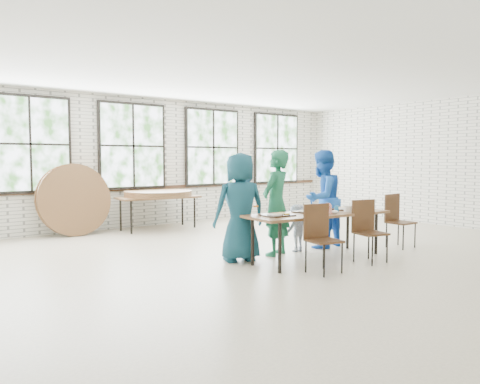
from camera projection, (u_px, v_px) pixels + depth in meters
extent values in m
plane|color=beige|center=(256.00, 261.00, 7.28)|extent=(12.00, 12.00, 0.00)
plane|color=white|center=(256.00, 65.00, 7.06)|extent=(12.00, 12.00, 0.00)
plane|color=silver|center=(132.00, 162.00, 10.74)|extent=(12.00, 0.00, 12.00)
plane|color=silver|center=(456.00, 162.00, 10.81)|extent=(0.00, 9.00, 9.00)
cube|color=#422819|center=(133.00, 189.00, 10.75)|extent=(11.80, 0.05, 0.08)
cube|color=black|center=(30.00, 144.00, 9.33)|extent=(1.62, 0.05, 1.97)
cube|color=white|center=(30.00, 144.00, 9.30)|extent=(1.50, 0.01, 1.85)
cube|color=black|center=(133.00, 146.00, 10.66)|extent=(1.62, 0.05, 1.97)
cube|color=white|center=(133.00, 146.00, 10.63)|extent=(1.50, 0.01, 1.85)
cube|color=black|center=(213.00, 147.00, 11.99)|extent=(1.62, 0.05, 1.97)
cube|color=white|center=(213.00, 147.00, 11.97)|extent=(1.50, 0.01, 1.85)
cube|color=black|center=(276.00, 149.00, 13.33)|extent=(1.62, 0.05, 1.97)
cube|color=white|center=(277.00, 149.00, 13.30)|extent=(1.50, 0.01, 1.85)
cube|color=brown|center=(318.00, 214.00, 7.32)|extent=(2.46, 1.02, 0.04)
cylinder|color=black|center=(280.00, 248.00, 6.46)|extent=(0.05, 0.05, 0.70)
cylinder|color=black|center=(252.00, 242.00, 6.93)|extent=(0.05, 0.05, 0.70)
cylinder|color=black|center=(376.00, 233.00, 7.77)|extent=(0.05, 0.05, 0.70)
cylinder|color=black|center=(348.00, 229.00, 8.24)|extent=(0.05, 0.05, 0.70)
cube|color=#472B17|center=(324.00, 241.00, 6.46)|extent=(0.49, 0.47, 0.03)
cube|color=#472B17|center=(316.00, 221.00, 6.62)|extent=(0.42, 0.11, 0.50)
cylinder|color=black|center=(324.00, 261.00, 6.24)|extent=(0.02, 0.02, 0.44)
cylinder|color=black|center=(306.00, 257.00, 6.50)|extent=(0.02, 0.02, 0.44)
cylinder|color=black|center=(342.00, 258.00, 6.45)|extent=(0.02, 0.02, 0.44)
cylinder|color=black|center=(324.00, 254.00, 6.72)|extent=(0.02, 0.02, 0.44)
cube|color=#472B17|center=(371.00, 233.00, 7.12)|extent=(0.51, 0.49, 0.03)
cube|color=#472B17|center=(363.00, 216.00, 7.27)|extent=(0.41, 0.13, 0.50)
cylinder|color=black|center=(372.00, 251.00, 6.89)|extent=(0.02, 0.02, 0.44)
cylinder|color=black|center=(354.00, 248.00, 7.16)|extent=(0.02, 0.02, 0.44)
cylinder|color=black|center=(387.00, 249.00, 7.11)|extent=(0.02, 0.02, 0.44)
cylinder|color=black|center=(369.00, 245.00, 7.38)|extent=(0.02, 0.02, 0.44)
cube|color=#472B17|center=(401.00, 223.00, 8.32)|extent=(0.42, 0.40, 0.03)
cube|color=#472B17|center=(392.00, 208.00, 8.45)|extent=(0.42, 0.03, 0.50)
cylinder|color=black|center=(403.00, 238.00, 8.09)|extent=(0.02, 0.02, 0.44)
cylinder|color=black|center=(386.00, 235.00, 8.36)|extent=(0.02, 0.02, 0.44)
cylinder|color=black|center=(415.00, 236.00, 8.31)|extent=(0.02, 0.02, 0.44)
cylinder|color=black|center=(398.00, 233.00, 8.58)|extent=(0.02, 0.02, 0.44)
imported|color=navy|center=(240.00, 207.00, 7.20)|extent=(0.94, 0.74, 1.68)
imported|color=#1B6543|center=(276.00, 203.00, 7.65)|extent=(0.74, 0.62, 1.73)
imported|color=#122039|center=(297.00, 228.00, 7.97)|extent=(0.55, 0.35, 0.81)
imported|color=blue|center=(322.00, 199.00, 8.31)|extent=(0.95, 0.80, 1.74)
cube|color=brown|center=(158.00, 197.00, 10.47)|extent=(1.86, 0.91, 0.04)
cylinder|color=black|center=(131.00, 218.00, 9.81)|extent=(0.04, 0.04, 0.70)
cylinder|color=black|center=(121.00, 215.00, 10.24)|extent=(0.04, 0.04, 0.70)
cylinder|color=black|center=(195.00, 212.00, 10.75)|extent=(0.04, 0.04, 0.70)
cylinder|color=black|center=(182.00, 210.00, 11.19)|extent=(0.04, 0.04, 0.70)
cube|color=black|center=(278.00, 215.00, 6.92)|extent=(0.44, 0.33, 0.02)
cube|color=black|center=(309.00, 212.00, 7.40)|extent=(0.44, 0.33, 0.02)
cube|color=black|center=(344.00, 209.00, 7.80)|extent=(0.44, 0.33, 0.02)
cylinder|color=black|center=(313.00, 212.00, 6.98)|extent=(0.09, 0.09, 0.09)
cube|color=red|center=(329.00, 210.00, 7.19)|extent=(0.06, 0.06, 0.11)
cylinder|color=#176BAF|center=(337.00, 209.00, 7.40)|extent=(0.07, 0.07, 0.10)
cylinder|color=orange|center=(364.00, 206.00, 7.76)|extent=(0.07, 0.07, 0.11)
cylinder|color=white|center=(349.00, 209.00, 7.42)|extent=(0.17, 0.17, 0.10)
ellipsoid|color=white|center=(335.00, 212.00, 7.21)|extent=(0.11, 0.11, 0.05)
ellipsoid|color=white|center=(342.00, 209.00, 7.63)|extent=(0.11, 0.11, 0.05)
cylinder|color=brown|center=(158.00, 196.00, 10.47)|extent=(1.50, 1.50, 0.04)
cylinder|color=brown|center=(158.00, 194.00, 10.47)|extent=(1.50, 1.50, 0.04)
cylinder|color=brown|center=(158.00, 192.00, 10.46)|extent=(1.50, 1.50, 0.04)
cylinder|color=brown|center=(73.00, 200.00, 9.66)|extent=(1.50, 0.36, 1.48)
cylinder|color=brown|center=(75.00, 200.00, 9.59)|extent=(1.50, 0.28, 1.49)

